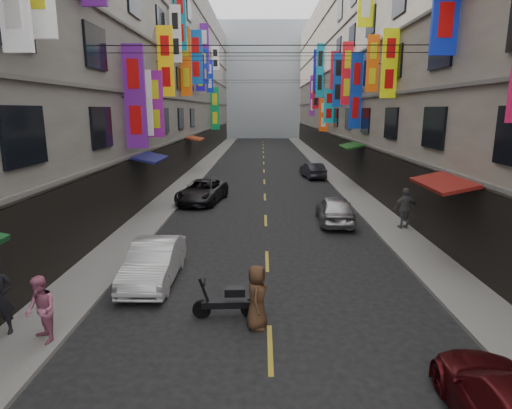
{
  "coord_description": "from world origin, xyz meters",
  "views": [
    {
      "loc": [
        -0.21,
        2.86,
        5.53
      ],
      "look_at": [
        -0.33,
        11.53,
        3.61
      ],
      "focal_mm": 30.0,
      "sensor_mm": 36.0,
      "label": 1
    }
  ],
  "objects_px": {
    "scooter_far_right": "(332,216)",
    "car_left_far": "(202,191)",
    "car_left_mid": "(154,262)",
    "car_right_mid": "(335,209)",
    "car_right_far": "(313,170)",
    "pedestrian_lfar": "(41,310)",
    "pedestrian_crossing": "(257,297)",
    "scooter_crossing": "(227,302)",
    "pedestrian_rfar": "(405,208)"
  },
  "relations": [
    {
      "from": "scooter_far_right",
      "to": "car_right_mid",
      "type": "relative_size",
      "value": 0.44
    },
    {
      "from": "car_right_far",
      "to": "pedestrian_rfar",
      "type": "bearing_deg",
      "value": 90.19
    },
    {
      "from": "pedestrian_lfar",
      "to": "pedestrian_crossing",
      "type": "distance_m",
      "value": 5.17
    },
    {
      "from": "car_left_far",
      "to": "pedestrian_lfar",
      "type": "xyz_separation_m",
      "value": [
        -1.58,
        -16.26,
        0.26
      ]
    },
    {
      "from": "pedestrian_lfar",
      "to": "pedestrian_rfar",
      "type": "distance_m",
      "value": 15.61
    },
    {
      "from": "scooter_crossing",
      "to": "car_left_far",
      "type": "bearing_deg",
      "value": 6.84
    },
    {
      "from": "scooter_crossing",
      "to": "pedestrian_lfar",
      "type": "distance_m",
      "value": 4.54
    },
    {
      "from": "scooter_far_right",
      "to": "car_left_mid",
      "type": "height_order",
      "value": "car_left_mid"
    },
    {
      "from": "scooter_far_right",
      "to": "car_left_mid",
      "type": "bearing_deg",
      "value": 47.17
    },
    {
      "from": "pedestrian_rfar",
      "to": "pedestrian_crossing",
      "type": "relative_size",
      "value": 1.13
    },
    {
      "from": "car_left_mid",
      "to": "pedestrian_crossing",
      "type": "height_order",
      "value": "pedestrian_crossing"
    },
    {
      "from": "scooter_far_right",
      "to": "car_left_mid",
      "type": "relative_size",
      "value": 0.44
    },
    {
      "from": "pedestrian_lfar",
      "to": "pedestrian_rfar",
      "type": "bearing_deg",
      "value": 86.63
    },
    {
      "from": "car_left_mid",
      "to": "car_right_mid",
      "type": "relative_size",
      "value": 0.99
    },
    {
      "from": "car_left_mid",
      "to": "pedestrian_crossing",
      "type": "bearing_deg",
      "value": -41.69
    },
    {
      "from": "scooter_crossing",
      "to": "scooter_far_right",
      "type": "height_order",
      "value": "same"
    },
    {
      "from": "car_right_far",
      "to": "pedestrian_lfar",
      "type": "distance_m",
      "value": 27.54
    },
    {
      "from": "car_left_mid",
      "to": "car_right_mid",
      "type": "xyz_separation_m",
      "value": [
        7.16,
        7.51,
        0.03
      ]
    },
    {
      "from": "pedestrian_crossing",
      "to": "pedestrian_lfar",
      "type": "bearing_deg",
      "value": 106.95
    },
    {
      "from": "scooter_far_right",
      "to": "car_right_far",
      "type": "distance_m",
      "value": 14.67
    },
    {
      "from": "car_left_far",
      "to": "car_right_mid",
      "type": "height_order",
      "value": "car_right_mid"
    },
    {
      "from": "scooter_far_right",
      "to": "pedestrian_rfar",
      "type": "xyz_separation_m",
      "value": [
        3.21,
        -1.07,
        0.64
      ]
    },
    {
      "from": "car_left_far",
      "to": "car_right_far",
      "type": "relative_size",
      "value": 1.27
    },
    {
      "from": "pedestrian_crossing",
      "to": "car_right_far",
      "type": "bearing_deg",
      "value": -3.67
    },
    {
      "from": "scooter_far_right",
      "to": "car_left_far",
      "type": "bearing_deg",
      "value": -34.64
    },
    {
      "from": "car_left_far",
      "to": "pedestrian_crossing",
      "type": "xyz_separation_m",
      "value": [
        3.5,
        -15.3,
        0.17
      ]
    },
    {
      "from": "car_right_far",
      "to": "pedestrian_crossing",
      "type": "bearing_deg",
      "value": 71.5
    },
    {
      "from": "car_right_mid",
      "to": "car_left_far",
      "type": "bearing_deg",
      "value": -31.15
    },
    {
      "from": "scooter_crossing",
      "to": "pedestrian_lfar",
      "type": "relative_size",
      "value": 1.1
    },
    {
      "from": "car_left_mid",
      "to": "scooter_crossing",
      "type": "bearing_deg",
      "value": -43.81
    },
    {
      "from": "scooter_far_right",
      "to": "car_right_far",
      "type": "height_order",
      "value": "car_right_far"
    },
    {
      "from": "car_left_far",
      "to": "car_left_mid",
      "type": "bearing_deg",
      "value": -80.14
    },
    {
      "from": "pedestrian_rfar",
      "to": "pedestrian_crossing",
      "type": "height_order",
      "value": "pedestrian_rfar"
    },
    {
      "from": "scooter_crossing",
      "to": "car_left_mid",
      "type": "xyz_separation_m",
      "value": [
        -2.58,
        2.44,
        0.23
      ]
    },
    {
      "from": "scooter_crossing",
      "to": "scooter_far_right",
      "type": "distance_m",
      "value": 10.66
    },
    {
      "from": "car_right_mid",
      "to": "pedestrian_crossing",
      "type": "relative_size",
      "value": 2.44
    },
    {
      "from": "pedestrian_rfar",
      "to": "pedestrian_crossing",
      "type": "xyz_separation_m",
      "value": [
        -6.77,
        -9.2,
        -0.23
      ]
    },
    {
      "from": "car_left_far",
      "to": "pedestrian_rfar",
      "type": "distance_m",
      "value": 11.95
    },
    {
      "from": "car_left_far",
      "to": "pedestrian_crossing",
      "type": "distance_m",
      "value": 15.69
    },
    {
      "from": "car_left_far",
      "to": "pedestrian_lfar",
      "type": "bearing_deg",
      "value": -86.13
    },
    {
      "from": "car_left_far",
      "to": "pedestrian_crossing",
      "type": "bearing_deg",
      "value": -67.71
    },
    {
      "from": "scooter_crossing",
      "to": "scooter_far_right",
      "type": "xyz_separation_m",
      "value": [
        4.38,
        9.72,
        0.0
      ]
    },
    {
      "from": "car_right_far",
      "to": "car_left_mid",
      "type": "bearing_deg",
      "value": 61.94
    },
    {
      "from": "car_right_far",
      "to": "pedestrian_lfar",
      "type": "relative_size",
      "value": 2.35
    },
    {
      "from": "car_left_far",
      "to": "scooter_crossing",
      "type": "bearing_deg",
      "value": -70.3
    },
    {
      "from": "pedestrian_crossing",
      "to": "car_left_mid",
      "type": "bearing_deg",
      "value": 54.87
    },
    {
      "from": "car_left_mid",
      "to": "car_right_mid",
      "type": "distance_m",
      "value": 10.38
    },
    {
      "from": "car_left_far",
      "to": "car_right_far",
      "type": "height_order",
      "value": "car_left_far"
    },
    {
      "from": "car_right_far",
      "to": "pedestrian_lfar",
      "type": "xyz_separation_m",
      "value": [
        -9.4,
        -25.88,
        0.3
      ]
    },
    {
      "from": "pedestrian_lfar",
      "to": "scooter_far_right",
      "type": "bearing_deg",
      "value": 98.45
    }
  ]
}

